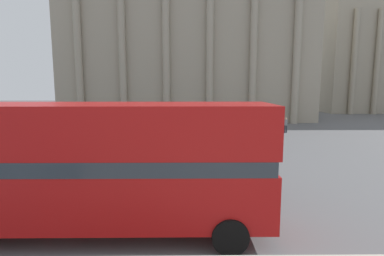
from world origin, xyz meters
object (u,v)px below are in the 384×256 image
object	(u,v)px
double_decker_bus	(100,163)
pedestrian_white	(239,167)
plaza_building_left	(188,43)
traffic_light_mid	(131,120)
pedestrian_olive	(202,131)
pedestrian_grey	(286,124)
car_black	(155,141)
pedestrian_black	(257,136)
traffic_light_near	(272,144)

from	to	relation	value
double_decker_bus	pedestrian_white	distance (m)	6.97
plaza_building_left	traffic_light_mid	world-z (taller)	plaza_building_left
double_decker_bus	pedestrian_olive	bearing A→B (deg)	78.06
plaza_building_left	pedestrian_grey	world-z (taller)	plaza_building_left
double_decker_bus	plaza_building_left	xyz separation A→B (m)	(2.71, 37.25, 8.84)
pedestrian_olive	pedestrian_grey	bearing A→B (deg)	-153.55
traffic_light_mid	car_black	bearing A→B (deg)	37.97
pedestrian_black	pedestrian_grey	bearing A→B (deg)	122.18
pedestrian_olive	pedestrian_white	distance (m)	11.96
plaza_building_left	pedestrian_olive	size ratio (longest dim) A/B	20.61
traffic_light_near	pedestrian_grey	xyz separation A→B (m)	(6.40, 17.79, -1.37)
traffic_light_mid	pedestrian_olive	world-z (taller)	traffic_light_mid
plaza_building_left	traffic_light_mid	xyz separation A→B (m)	(-4.02, -25.31, -8.83)
plaza_building_left	pedestrian_black	distance (m)	26.44
pedestrian_white	pedestrian_grey	bearing A→B (deg)	-175.19
traffic_light_near	double_decker_bus	bearing A→B (deg)	-150.75
double_decker_bus	pedestrian_black	world-z (taller)	double_decker_bus
plaza_building_left	pedestrian_black	size ratio (longest dim) A/B	20.67
traffic_light_mid	pedestrian_black	world-z (taller)	traffic_light_mid
plaza_building_left	pedestrian_olive	world-z (taller)	plaza_building_left
plaza_building_left	car_black	distance (m)	26.41
pedestrian_black	plaza_building_left	bearing A→B (deg)	165.96
car_black	pedestrian_black	xyz separation A→B (m)	(7.84, 0.33, 0.27)
pedestrian_olive	pedestrian_grey	size ratio (longest dim) A/B	1.06
car_black	pedestrian_white	xyz separation A→B (m)	(4.94, -8.70, 0.33)
plaza_building_left	traffic_light_mid	distance (m)	27.11
pedestrian_grey	car_black	bearing A→B (deg)	-165.12
double_decker_bus	plaza_building_left	distance (m)	38.38
traffic_light_mid	double_decker_bus	bearing A→B (deg)	-83.74
double_decker_bus	traffic_light_near	bearing A→B (deg)	31.02
traffic_light_near	pedestrian_black	distance (m)	10.08
pedestrian_black	pedestrian_white	bearing A→B (deg)	-44.54
plaza_building_left	traffic_light_mid	size ratio (longest dim) A/B	9.55
plaza_building_left	pedestrian_white	xyz separation A→B (m)	(2.48, -32.80, -10.19)
pedestrian_grey	pedestrian_white	distance (m)	18.60
double_decker_bus	traffic_light_mid	world-z (taller)	double_decker_bus
traffic_light_near	pedestrian_olive	size ratio (longest dim) A/B	2.05
traffic_light_mid	plaza_building_left	bearing A→B (deg)	80.98
double_decker_bus	traffic_light_near	xyz separation A→B (m)	(6.45, 3.61, -0.11)
double_decker_bus	pedestrian_grey	bearing A→B (deg)	60.78
pedestrian_white	pedestrian_black	bearing A→B (deg)	-168.63
double_decker_bus	traffic_light_mid	distance (m)	12.01
pedestrian_grey	traffic_light_mid	bearing A→B (deg)	-164.56
double_decker_bus	car_black	size ratio (longest dim) A/B	2.57
pedestrian_black	pedestrian_grey	distance (m)	9.25
traffic_light_near	pedestrian_white	xyz separation A→B (m)	(-1.27, 0.84, -1.25)
double_decker_bus	traffic_light_mid	xyz separation A→B (m)	(-1.31, 11.94, 0.01)
car_black	pedestrian_olive	bearing A→B (deg)	-108.58
pedestrian_olive	pedestrian_white	world-z (taller)	pedestrian_white
traffic_light_near	pedestrian_olive	world-z (taller)	traffic_light_near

